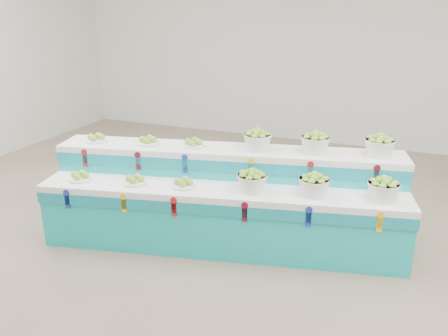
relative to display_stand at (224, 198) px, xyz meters
The scene contains 15 objects.
ground 0.79m from the display_stand, 76.50° to the right, with size 10.00×10.00×0.00m, color #71604F.
back_wall 4.66m from the display_stand, 88.15° to the left, with size 10.00×10.00×0.00m, color silver.
display_stand is the anchor object (origin of this frame).
plate_lower_left 1.61m from the display_stand, 158.84° to the right, with size 0.27×0.27×0.11m, color white.
plate_lower_mid 1.00m from the display_stand, 153.06° to the right, with size 0.27×0.27×0.11m, color white.
plate_lower_right 0.53m from the display_stand, 136.00° to the right, with size 0.27×0.27×0.11m, color white.
basket_lower_left 0.53m from the display_stand, 23.65° to the right, with size 0.31×0.31×0.23m, color silver, non-canonical shape.
basket_lower_mid 1.04m from the display_stand, ahead, with size 0.31×0.31×0.23m, color silver, non-canonical shape.
basket_lower_right 1.68m from the display_stand, ahead, with size 0.31×0.31×0.23m, color silver, non-canonical shape.
plate_upper_left 1.68m from the display_stand, behind, with size 0.27×0.27×0.11m, color white.
plate_upper_mid 1.12m from the display_stand, behind, with size 0.27×0.27×0.11m, color white.
plate_upper_right 0.73m from the display_stand, 160.71° to the left, with size 0.27×0.27×0.11m, color white.
basket_upper_left 0.75m from the display_stand, 48.36° to the left, with size 0.31×0.31×0.23m, color silver, non-canonical shape.
basket_upper_mid 1.17m from the display_stand, 26.53° to the left, with size 0.31×0.31×0.23m, color silver, non-canonical shape.
basket_upper_right 1.76m from the display_stand, 20.82° to the left, with size 0.31×0.31×0.23m, color silver, non-canonical shape.
Camera 1 is at (1.62, -3.74, 2.54)m, focal length 36.68 mm.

